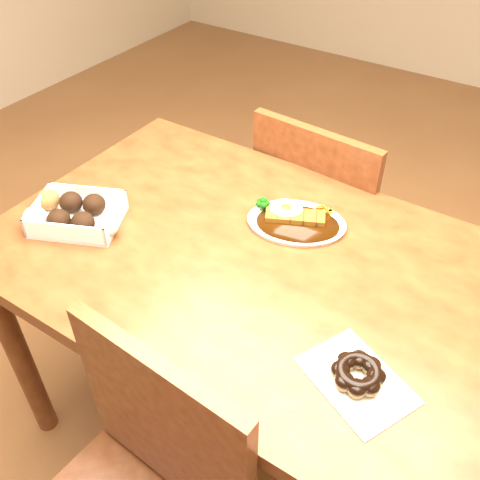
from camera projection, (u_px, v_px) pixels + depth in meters
The scene contains 6 objects.
ground at pixel (245, 426), 1.73m from camera, with size 6.00×6.00×0.00m, color brown.
table at pixel (247, 284), 1.30m from camera, with size 1.20×0.80×0.75m.
chair_far at pixel (325, 221), 1.77m from camera, with size 0.45×0.45×0.87m.
katsu_curry_plate at pixel (295, 220), 1.31m from camera, with size 0.28×0.25×0.05m.
donut_box at pixel (75, 213), 1.31m from camera, with size 0.25×0.23×0.06m.
pon_de_ring at pixel (358, 374), 0.96m from camera, with size 0.24×0.21×0.04m.
Camera 1 is at (0.49, -0.78, 1.58)m, focal length 40.00 mm.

